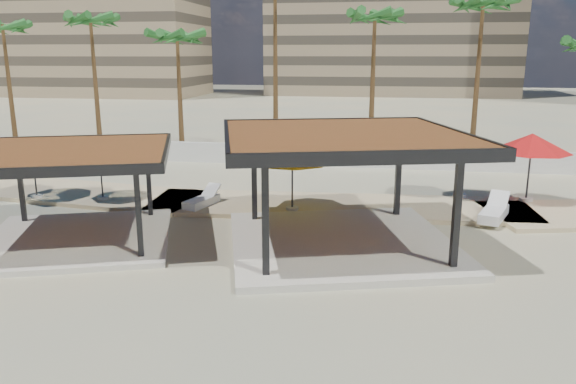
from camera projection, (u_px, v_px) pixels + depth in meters
name	position (u px, v px, depth m)	size (l,w,h in m)	color
ground	(253.00, 265.00, 17.42)	(200.00, 200.00, 0.00)	tan
promenade	(339.00, 203.00, 24.40)	(44.45, 7.97, 0.24)	#C6B284
boundary_wall	(317.00, 156.00, 32.58)	(56.00, 0.30, 1.20)	silver
building_mid	(392.00, 2.00, 87.92)	(38.00, 16.00, 30.40)	#847259
pavilion_central	(343.00, 179.00, 18.58)	(9.60, 9.60, 3.92)	beige
pavilion_west	(73.00, 187.00, 19.08)	(8.29, 8.29, 3.29)	beige
umbrella_a	(32.00, 148.00, 24.26)	(3.12, 3.12, 2.61)	beige
umbrella_b	(292.00, 155.00, 22.33)	(3.64, 3.64, 2.65)	beige
umbrella_c	(532.00, 143.00, 23.67)	(4.14, 4.14, 2.93)	beige
umbrella_d	(464.00, 141.00, 24.36)	(4.07, 4.07, 2.93)	beige
umbrella_f	(99.00, 153.00, 24.06)	(3.47, 3.47, 2.38)	beige
lounger_a	(202.00, 201.00, 23.52)	(1.18, 2.11, 0.76)	silver
lounger_b	(494.00, 213.00, 21.65)	(1.50, 2.43, 0.88)	silver
palm_a	(3.00, 32.00, 36.58)	(3.00, 3.00, 8.89)	brown
palm_b	(91.00, 26.00, 35.87)	(3.00, 3.00, 9.27)	brown
palm_c	(177.00, 42.00, 34.53)	(3.00, 3.00, 8.20)	brown
palm_e	(375.00, 22.00, 32.56)	(3.00, 3.00, 9.31)	brown
palm_f	(483.00, 11.00, 31.61)	(3.00, 3.00, 9.91)	brown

